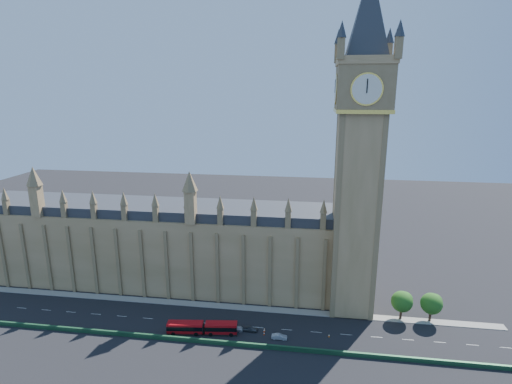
# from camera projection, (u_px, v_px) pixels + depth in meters

# --- Properties ---
(ground) EXTENTS (400.00, 400.00, 0.00)m
(ground) POSITION_uv_depth(u_px,v_px,m) (216.00, 324.00, 112.15)
(ground) COLOR black
(ground) RESTS_ON ground
(palace_westminster) EXTENTS (120.00, 20.00, 28.00)m
(palace_westminster) POSITION_uv_depth(u_px,v_px,m) (157.00, 244.00, 133.22)
(palace_westminster) COLOR #967948
(palace_westminster) RESTS_ON ground
(elizabeth_tower) EXTENTS (20.59, 20.59, 105.00)m
(elizabeth_tower) POSITION_uv_depth(u_px,v_px,m) (361.00, 126.00, 106.88)
(elizabeth_tower) COLOR #967948
(elizabeth_tower) RESTS_ON ground
(bridge_parapet) EXTENTS (160.00, 0.60, 1.20)m
(bridge_parapet) POSITION_uv_depth(u_px,v_px,m) (207.00, 341.00, 103.37)
(bridge_parapet) COLOR #1E4C2D
(bridge_parapet) RESTS_ON ground
(kerb_north) EXTENTS (160.00, 3.00, 0.16)m
(kerb_north) POSITION_uv_depth(u_px,v_px,m) (223.00, 306.00, 121.24)
(kerb_north) COLOR gray
(kerb_north) RESTS_ON ground
(tree_east_near) EXTENTS (6.00, 6.00, 8.50)m
(tree_east_near) POSITION_uv_depth(u_px,v_px,m) (403.00, 301.00, 113.30)
(tree_east_near) COLOR #382619
(tree_east_near) RESTS_ON ground
(tree_east_far) EXTENTS (6.00, 6.00, 8.50)m
(tree_east_far) POSITION_uv_depth(u_px,v_px,m) (432.00, 303.00, 112.21)
(tree_east_far) COLOR #382619
(tree_east_far) RESTS_ON ground
(red_bus) EXTENTS (19.05, 4.92, 3.21)m
(red_bus) POSITION_uv_depth(u_px,v_px,m) (202.00, 328.00, 107.42)
(red_bus) COLOR #A90B11
(red_bus) RESTS_ON ground
(car_grey) EXTENTS (4.20, 1.85, 1.41)m
(car_grey) POSITION_uv_depth(u_px,v_px,m) (250.00, 329.00, 108.62)
(car_grey) COLOR #43474B
(car_grey) RESTS_ON ground
(car_silver) EXTENTS (4.13, 1.47, 1.36)m
(car_silver) POSITION_uv_depth(u_px,v_px,m) (279.00, 337.00, 105.20)
(car_silver) COLOR #A7A9AE
(car_silver) RESTS_ON ground
(car_white) EXTENTS (4.83, 2.47, 1.34)m
(car_white) POSITION_uv_depth(u_px,v_px,m) (235.00, 328.00, 108.95)
(car_white) COLOR silver
(car_white) RESTS_ON ground
(cone_a) EXTENTS (0.63, 0.63, 0.79)m
(cone_a) POSITION_uv_depth(u_px,v_px,m) (264.00, 331.00, 108.24)
(cone_a) COLOR black
(cone_a) RESTS_ON ground
(cone_b) EXTENTS (0.59, 0.59, 0.71)m
(cone_b) POSITION_uv_depth(u_px,v_px,m) (329.00, 336.00, 106.15)
(cone_b) COLOR black
(cone_b) RESTS_ON ground
(cone_c) EXTENTS (0.44, 0.44, 0.69)m
(cone_c) POSITION_uv_depth(u_px,v_px,m) (264.00, 334.00, 107.08)
(cone_c) COLOR black
(cone_c) RESTS_ON ground
(cone_d) EXTENTS (0.46, 0.46, 0.72)m
(cone_d) POSITION_uv_depth(u_px,v_px,m) (264.00, 329.00, 108.96)
(cone_d) COLOR black
(cone_d) RESTS_ON ground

